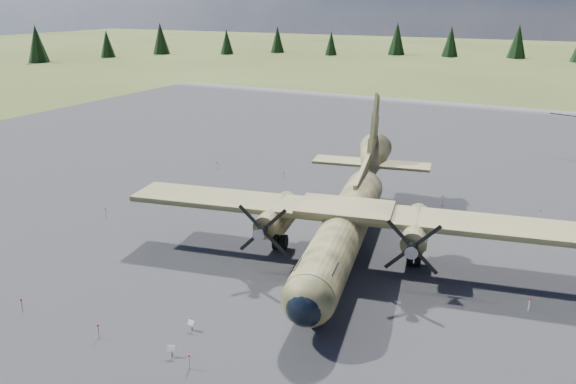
% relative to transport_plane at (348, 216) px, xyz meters
% --- Properties ---
extents(ground, '(500.00, 500.00, 0.00)m').
position_rel_transport_plane_xyz_m(ground, '(-4.07, -2.53, -2.95)').
color(ground, '#57632C').
rests_on(ground, ground).
extents(apron, '(120.00, 120.00, 0.04)m').
position_rel_transport_plane_xyz_m(apron, '(-4.07, 7.47, -2.95)').
color(apron, '#545459').
rests_on(apron, ground).
extents(transport_plane, '(31.10, 27.96, 10.25)m').
position_rel_transport_plane_xyz_m(transport_plane, '(0.00, 0.00, 0.00)').
color(transport_plane, '#3A4123').
rests_on(transport_plane, ground).
extents(info_placard_left, '(0.41, 0.19, 0.63)m').
position_rel_transport_plane_xyz_m(info_placard_left, '(-4.03, -13.17, -2.52)').
color(info_placard_left, gray).
rests_on(info_placard_left, ground).
extents(info_placard_right, '(0.46, 0.31, 0.66)m').
position_rel_transport_plane_xyz_m(info_placard_right, '(-3.50, -15.61, -2.50)').
color(info_placard_right, gray).
rests_on(info_placard_right, ground).
extents(barrier_fence, '(33.12, 29.62, 0.85)m').
position_rel_transport_plane_xyz_m(barrier_fence, '(-4.53, -2.60, -2.44)').
color(barrier_fence, silver).
rests_on(barrier_fence, ground).
extents(treeline, '(333.53, 330.26, 10.74)m').
position_rel_transport_plane_xyz_m(treeline, '(-8.73, -3.67, 1.88)').
color(treeline, black).
rests_on(treeline, ground).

